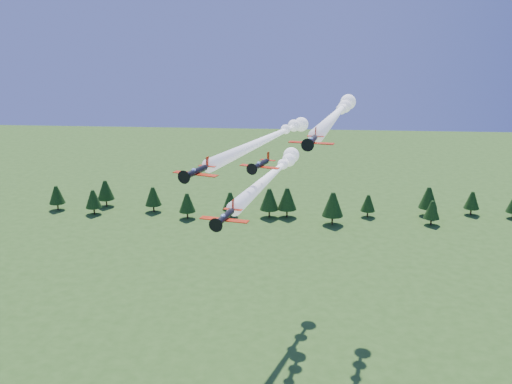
# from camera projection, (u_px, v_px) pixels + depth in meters

# --- Properties ---
(plane_lead) EXTENTS (15.66, 51.72, 3.70)m
(plane_lead) POSITION_uv_depth(u_px,v_px,m) (273.00, 174.00, 117.00)
(plane_lead) COLOR black
(plane_lead) RESTS_ON ground
(plane_left) EXTENTS (23.62, 59.10, 3.70)m
(plane_left) POSITION_uv_depth(u_px,v_px,m) (269.00, 138.00, 128.04)
(plane_left) COLOR black
(plane_left) RESTS_ON ground
(plane_right) EXTENTS (14.66, 54.70, 3.70)m
(plane_right) POSITION_uv_depth(u_px,v_px,m) (337.00, 114.00, 120.19)
(plane_right) COLOR black
(plane_right) RESTS_ON ground
(plane_slot) EXTENTS (7.54, 8.41, 2.66)m
(plane_slot) POSITION_uv_depth(u_px,v_px,m) (260.00, 165.00, 104.31)
(plane_slot) COLOR black
(plane_slot) RESTS_ON ground
(treeline) EXTENTS (178.26, 22.02, 11.83)m
(treeline) POSITION_uv_depth(u_px,v_px,m) (274.00, 200.00, 212.01)
(treeline) COLOR #382314
(treeline) RESTS_ON ground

